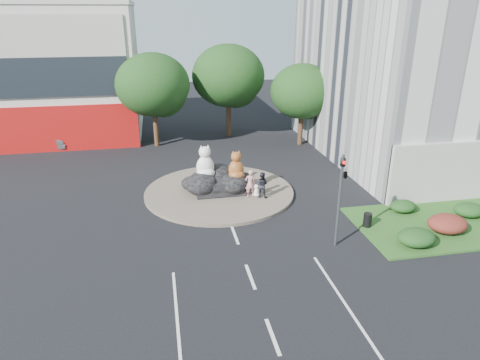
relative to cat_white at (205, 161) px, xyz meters
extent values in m
plane|color=black|center=(0.87, -10.26, -2.24)|extent=(120.00, 120.00, 0.00)
cylinder|color=brown|center=(0.87, -0.26, -2.14)|extent=(10.00, 10.00, 0.20)
cube|color=beige|center=(-17.13, 17.74, 3.76)|extent=(25.00, 12.00, 12.00)
cube|color=#264617|center=(12.87, -7.26, -2.18)|extent=(10.00, 6.00, 0.12)
cylinder|color=#382314|center=(-3.13, 11.74, -0.37)|extent=(0.44, 0.44, 3.74)
ellipsoid|color=#113614|center=(-3.13, 11.74, 3.29)|extent=(6.46, 6.46, 5.49)
sphere|color=#113614|center=(-2.33, 12.24, 2.44)|extent=(4.25, 4.25, 4.25)
sphere|color=#113614|center=(-3.83, 11.44, 2.69)|extent=(3.74, 3.74, 3.74)
cylinder|color=#382314|center=(3.87, 13.74, -0.26)|extent=(0.44, 0.44, 3.96)
ellipsoid|color=#113614|center=(3.87, 13.74, 3.61)|extent=(6.84, 6.84, 5.81)
sphere|color=#113614|center=(4.67, 14.24, 2.71)|extent=(4.50, 4.50, 4.50)
sphere|color=#113614|center=(3.17, 13.44, 2.98)|extent=(3.96, 3.96, 3.96)
cylinder|color=#382314|center=(9.87, 9.74, -0.59)|extent=(0.44, 0.44, 3.30)
ellipsoid|color=#113614|center=(9.87, 9.74, 2.64)|extent=(5.70, 5.70, 4.84)
sphere|color=#113614|center=(10.67, 10.24, 1.89)|extent=(3.75, 3.75, 3.75)
sphere|color=#113614|center=(9.17, 9.44, 2.11)|extent=(3.30, 3.30, 3.30)
ellipsoid|color=#113614|center=(9.87, -9.26, -1.67)|extent=(2.00, 1.60, 0.90)
ellipsoid|color=#4F1C15|center=(12.37, -8.26, -1.62)|extent=(2.20, 1.76, 0.99)
ellipsoid|color=#113614|center=(14.87, -6.76, -1.71)|extent=(1.80, 1.44, 0.81)
ellipsoid|color=#113614|center=(11.37, -5.46, -1.76)|extent=(1.60, 1.28, 0.72)
cylinder|color=#595B60|center=(5.87, -8.26, 0.26)|extent=(0.14, 0.14, 5.00)
imported|color=black|center=(5.87, -8.26, 1.96)|extent=(0.21, 0.26, 1.30)
imported|color=black|center=(6.07, -8.26, 1.76)|extent=(0.26, 1.24, 0.50)
sphere|color=red|center=(5.87, -8.44, 2.41)|extent=(0.18, 0.18, 0.18)
cylinder|color=#595B60|center=(13.87, -2.26, 1.76)|extent=(0.18, 0.18, 8.00)
cylinder|color=#595B60|center=(12.87, -2.26, 5.76)|extent=(2.00, 0.12, 0.12)
cube|color=silver|center=(11.87, -2.26, 5.66)|extent=(0.50, 0.22, 0.12)
imported|color=tan|center=(2.70, -1.69, -1.11)|extent=(0.68, 0.46, 1.85)
imported|color=#212029|center=(3.42, -1.87, -1.18)|extent=(1.04, 0.97, 1.71)
imported|color=#939599|center=(-13.40, 12.66, -1.41)|extent=(5.23, 2.45, 1.66)
cylinder|color=black|center=(8.37, -6.82, -1.72)|extent=(0.61, 0.61, 0.79)
camera|label=1|loc=(-2.78, -26.64, 9.21)|focal=32.00mm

